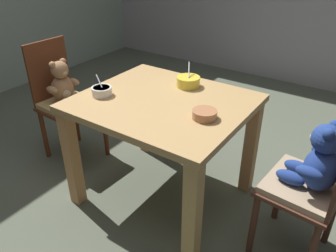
{
  "coord_description": "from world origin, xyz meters",
  "views": [
    {
      "loc": [
        1.03,
        -1.46,
        1.56
      ],
      "look_at": [
        0.0,
        0.05,
        0.52
      ],
      "focal_mm": 35.84,
      "sensor_mm": 36.0,
      "label": 1
    }
  ],
  "objects_px": {
    "porridge_bowl_yellow_far_center": "(188,81)",
    "teddy_chair_near_right": "(314,175)",
    "teddy_chair_near_left": "(65,96)",
    "dining_table": "(163,120)",
    "porridge_bowl_terracotta_near_right": "(205,114)",
    "porridge_bowl_white_near_left": "(102,91)"
  },
  "relations": [
    {
      "from": "porridge_bowl_yellow_far_center",
      "to": "teddy_chair_near_right",
      "type": "bearing_deg",
      "value": -14.9
    },
    {
      "from": "teddy_chair_near_left",
      "to": "teddy_chair_near_right",
      "type": "bearing_deg",
      "value": 4.07
    },
    {
      "from": "dining_table",
      "to": "porridge_bowl_terracotta_near_right",
      "type": "bearing_deg",
      "value": -11.34
    },
    {
      "from": "dining_table",
      "to": "porridge_bowl_yellow_far_center",
      "type": "distance_m",
      "value": 0.31
    },
    {
      "from": "dining_table",
      "to": "teddy_chair_near_left",
      "type": "relative_size",
      "value": 1.08
    },
    {
      "from": "teddy_chair_near_left",
      "to": "teddy_chair_near_right",
      "type": "distance_m",
      "value": 1.78
    },
    {
      "from": "teddy_chair_near_left",
      "to": "porridge_bowl_terracotta_near_right",
      "type": "xyz_separation_m",
      "value": [
        1.21,
        -0.06,
        0.22
      ]
    },
    {
      "from": "teddy_chair_near_right",
      "to": "porridge_bowl_white_near_left",
      "type": "distance_m",
      "value": 1.26
    },
    {
      "from": "porridge_bowl_white_near_left",
      "to": "teddy_chair_near_right",
      "type": "bearing_deg",
      "value": 8.29
    },
    {
      "from": "teddy_chair_near_left",
      "to": "porridge_bowl_yellow_far_center",
      "type": "distance_m",
      "value": 0.98
    },
    {
      "from": "porridge_bowl_white_near_left",
      "to": "porridge_bowl_terracotta_near_right",
      "type": "bearing_deg",
      "value": 7.97
    },
    {
      "from": "dining_table",
      "to": "porridge_bowl_white_near_left",
      "type": "distance_m",
      "value": 0.41
    },
    {
      "from": "teddy_chair_near_left",
      "to": "porridge_bowl_white_near_left",
      "type": "relative_size",
      "value": 7.18
    },
    {
      "from": "teddy_chair_near_left",
      "to": "teddy_chair_near_right",
      "type": "xyz_separation_m",
      "value": [
        1.78,
        0.03,
        0.02
      ]
    },
    {
      "from": "porridge_bowl_terracotta_near_right",
      "to": "porridge_bowl_yellow_far_center",
      "type": "relative_size",
      "value": 0.89
    },
    {
      "from": "porridge_bowl_terracotta_near_right",
      "to": "porridge_bowl_yellow_far_center",
      "type": "distance_m",
      "value": 0.44
    },
    {
      "from": "teddy_chair_near_right",
      "to": "porridge_bowl_yellow_far_center",
      "type": "height_order",
      "value": "teddy_chair_near_right"
    },
    {
      "from": "teddy_chair_near_left",
      "to": "porridge_bowl_white_near_left",
      "type": "distance_m",
      "value": 0.61
    },
    {
      "from": "teddy_chair_near_left",
      "to": "porridge_bowl_yellow_far_center",
      "type": "xyz_separation_m",
      "value": [
        0.91,
        0.26,
        0.23
      ]
    },
    {
      "from": "teddy_chair_near_right",
      "to": "porridge_bowl_terracotta_near_right",
      "type": "distance_m",
      "value": 0.62
    },
    {
      "from": "teddy_chair_near_left",
      "to": "porridge_bowl_white_near_left",
      "type": "xyz_separation_m",
      "value": [
        0.55,
        -0.15,
        0.23
      ]
    },
    {
      "from": "teddy_chair_near_left",
      "to": "teddy_chair_near_right",
      "type": "height_order",
      "value": "teddy_chair_near_left"
    }
  ]
}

